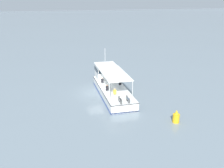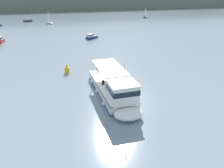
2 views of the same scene
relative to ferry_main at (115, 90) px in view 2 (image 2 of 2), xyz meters
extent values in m
plane|color=gray|center=(1.86, 0.09, -1.02)|extent=(400.00, 400.00, 0.00)
cube|color=#606B5B|center=(1.86, 132.25, 3.23)|extent=(400.00, 28.00, 8.49)
cube|color=white|center=(0.04, 1.61, -0.47)|extent=(3.45, 10.87, 1.10)
ellipsoid|color=white|center=(-0.10, -4.58, -0.47)|extent=(2.99, 2.27, 1.01)
cube|color=navy|center=(0.04, 1.61, -0.92)|extent=(3.49, 10.87, 0.16)
cube|color=#2D2D33|center=(0.04, 1.61, 0.00)|extent=(3.51, 10.87, 0.10)
cube|color=white|center=(-0.06, -2.78, 1.03)|extent=(2.78, 2.66, 1.90)
cube|color=#19232D|center=(-0.06, -2.78, 1.37)|extent=(2.84, 2.70, 0.56)
cube|color=white|center=(-0.06, -2.78, 2.04)|extent=(2.94, 2.83, 0.12)
cube|color=white|center=(0.05, 2.06, 2.13)|extent=(3.10, 6.77, 0.10)
cylinder|color=silver|center=(1.33, -1.22, 1.08)|extent=(0.08, 0.08, 2.00)
cylinder|color=silver|center=(-1.38, -1.15, 1.08)|extent=(0.08, 0.08, 2.00)
cylinder|color=silver|center=(1.48, 5.28, 1.08)|extent=(0.08, 0.08, 2.00)
cylinder|color=silver|center=(-1.24, 5.35, 1.08)|extent=(0.08, 0.08, 2.00)
cylinder|color=silver|center=(-0.07, -3.08, 3.20)|extent=(0.06, 0.06, 2.20)
sphere|color=white|center=(-1.82, -1.74, -0.52)|extent=(0.36, 0.36, 0.36)
sphere|color=white|center=(-1.74, 1.56, -0.52)|extent=(0.36, 0.36, 0.36)
sphere|color=white|center=(-1.67, 4.65, -0.52)|extent=(0.36, 0.36, 0.36)
torus|color=black|center=(0.59, 6.15, 0.41)|extent=(0.08, 0.66, 0.66)
torus|color=black|center=(0.61, 6.85, 0.41)|extent=(0.08, 0.66, 0.66)
cylinder|color=#232328|center=(0.60, 6.50, 0.53)|extent=(0.08, 0.70, 0.06)
torus|color=black|center=(-0.31, 6.17, 0.41)|extent=(0.08, 0.66, 0.66)
torus|color=black|center=(-0.29, 6.87, 0.41)|extent=(0.08, 0.66, 0.66)
cylinder|color=#1E478C|center=(-0.30, 6.52, 0.53)|extent=(0.08, 0.70, 0.06)
cube|color=yellow|center=(0.57, 4.27, 0.54)|extent=(0.32, 0.23, 0.52)
sphere|color=beige|center=(0.57, 4.27, 0.91)|extent=(0.20, 0.20, 0.20)
cube|color=black|center=(1.13, 2.78, 0.54)|extent=(0.32, 0.23, 0.52)
sphere|color=#9E7051|center=(1.13, 2.78, 0.91)|extent=(0.20, 0.20, 0.20)
cube|color=black|center=(-0.97, 1.35, 0.54)|extent=(0.32, 0.23, 0.52)
sphere|color=tan|center=(-0.97, 1.35, 0.91)|extent=(0.20, 0.20, 0.20)
cube|color=black|center=(1.05, -0.17, 0.54)|extent=(0.32, 0.23, 0.52)
sphere|color=beige|center=(1.05, -0.17, 0.91)|extent=(0.20, 0.20, 0.20)
cube|color=maroon|center=(-17.18, 36.99, -0.74)|extent=(1.63, 3.71, 0.56)
cube|color=white|center=(-17.12, 37.61, -0.11)|extent=(1.19, 1.71, 0.70)
cube|color=#19232D|center=(-17.12, 37.61, 0.07)|extent=(1.21, 1.71, 0.28)
cube|color=navy|center=(5.36, 34.72, -0.74)|extent=(3.65, 3.21, 0.56)
cube|color=white|center=(4.86, 34.34, -0.11)|extent=(1.92, 1.81, 0.70)
cube|color=#19232D|center=(4.86, 34.34, 0.07)|extent=(1.93, 1.83, 0.28)
ellipsoid|color=white|center=(-3.72, 67.46, -0.72)|extent=(3.05, 4.98, 0.60)
cylinder|color=silver|center=(-3.61, 67.18, 1.98)|extent=(0.08, 0.08, 4.80)
pyramid|color=white|center=(-3.95, 67.96, 1.67)|extent=(0.67, 1.61, 4.08)
ellipsoid|color=navy|center=(40.20, 73.28, -0.72)|extent=(1.46, 4.82, 0.60)
cylinder|color=silver|center=(40.20, 72.98, 1.98)|extent=(0.08, 0.08, 4.80)
pyramid|color=white|center=(40.18, 73.83, 1.67)|extent=(0.08, 1.70, 4.08)
cube|color=#232328|center=(-12.02, 76.63, -0.74)|extent=(3.80, 2.08, 0.56)
cube|color=white|center=(-11.40, 76.49, -0.11)|extent=(1.81, 1.38, 0.70)
cube|color=#19232D|center=(-11.40, 76.49, 0.07)|extent=(1.82, 1.40, 0.28)
cylinder|color=gold|center=(-4.22, 10.33, -0.57)|extent=(0.70, 0.70, 0.90)
cone|color=gold|center=(-4.22, 10.33, 0.13)|extent=(0.42, 0.42, 0.50)
camera|label=1|loc=(8.19, 30.97, 11.28)|focal=40.55mm
camera|label=2|loc=(-7.21, -21.16, 10.55)|focal=34.22mm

